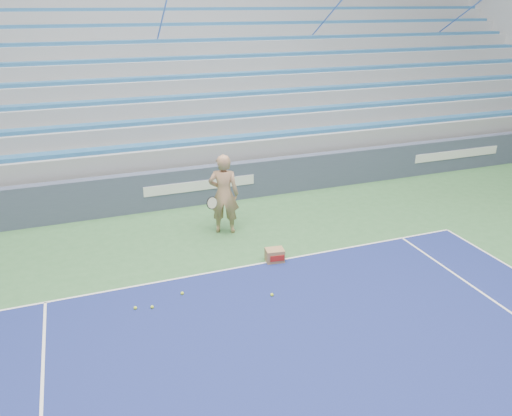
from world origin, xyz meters
The scene contains 8 objects.
sponsor_barrier centered at (0.00, 15.88, 0.55)m, with size 30.00×0.32×1.10m.
bleachers centered at (0.00, 21.60, 2.36)m, with size 31.00×9.15×7.30m.
tennis_player centered at (0.11, 13.79, 1.02)m, with size 1.04×0.98×2.04m.
ball_box centered at (0.71, 11.89, 0.15)m, with size 0.44×0.36×0.30m.
tennis_ball_0 centered at (-1.55, 11.25, 0.03)m, with size 0.07×0.07×0.07m, color #CCF131.
tennis_ball_1 centered at (-2.19, 10.97, 0.03)m, with size 0.07×0.07×0.07m, color #CCF131.
tennis_ball_2 centered at (-2.50, 11.05, 0.03)m, with size 0.07×0.07×0.07m, color #CCF131.
tennis_ball_3 centered at (0.11, 10.57, 0.03)m, with size 0.07×0.07×0.07m, color #CCF131.
Camera 1 is at (-3.13, 2.73, 5.43)m, focal length 35.00 mm.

